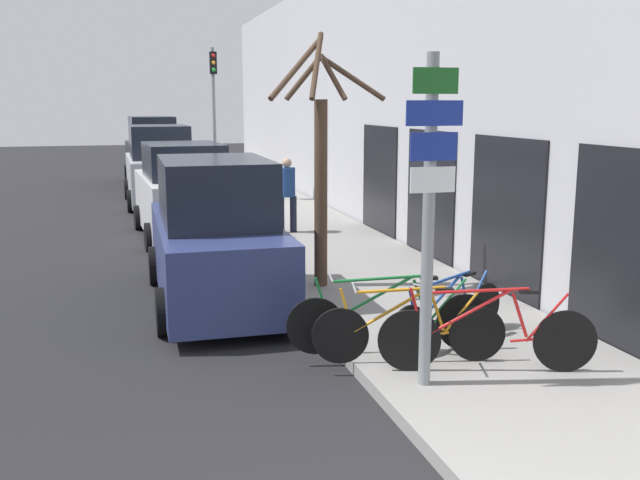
# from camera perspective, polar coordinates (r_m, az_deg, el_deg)

# --- Properties ---
(ground_plane) EXTENTS (80.00, 80.00, 0.00)m
(ground_plane) POSITION_cam_1_polar(r_m,az_deg,el_deg) (15.03, -9.87, -0.95)
(ground_plane) COLOR black
(sidewalk_curb) EXTENTS (3.20, 32.00, 0.15)m
(sidewalk_curb) POSITION_cam_1_polar(r_m,az_deg,el_deg) (18.16, -2.63, 1.48)
(sidewalk_curb) COLOR gray
(sidewalk_curb) RESTS_ON ground
(building_facade) EXTENTS (0.23, 32.00, 6.50)m
(building_facade) POSITION_cam_1_polar(r_m,az_deg,el_deg) (18.30, 2.80, 11.45)
(building_facade) COLOR #BCBCC1
(building_facade) RESTS_ON ground
(signpost) EXTENTS (0.59, 0.14, 3.38)m
(signpost) POSITION_cam_1_polar(r_m,az_deg,el_deg) (7.21, 8.73, 2.40)
(signpost) COLOR gray
(signpost) RESTS_ON sidewalk_curb
(bicycle_0) EXTENTS (2.30, 0.77, 0.96)m
(bicycle_0) POSITION_cam_1_polar(r_m,az_deg,el_deg) (8.03, 13.24, -7.48)
(bicycle_0) COLOR black
(bicycle_0) RESTS_ON sidewalk_curb
(bicycle_1) EXTENTS (2.15, 0.62, 0.89)m
(bicycle_1) POSITION_cam_1_polar(r_m,az_deg,el_deg) (8.15, 7.14, -7.15)
(bicycle_1) COLOR black
(bicycle_1) RESTS_ON sidewalk_curb
(bicycle_2) EXTENTS (2.42, 0.59, 0.94)m
(bicycle_2) POSITION_cam_1_polar(r_m,az_deg,el_deg) (8.46, 5.68, -6.31)
(bicycle_2) COLOR black
(bicycle_2) RESTS_ON sidewalk_curb
(bicycle_3) EXTENTS (1.92, 0.99, 0.84)m
(bicycle_3) POSITION_cam_1_polar(r_m,az_deg,el_deg) (8.92, 10.28, -5.77)
(bicycle_3) COLOR black
(bicycle_3) RESTS_ON sidewalk_curb
(parked_car_0) EXTENTS (1.97, 4.58, 2.24)m
(parked_car_0) POSITION_cam_1_polar(r_m,az_deg,el_deg) (10.95, -8.37, 0.06)
(parked_car_0) COLOR navy
(parked_car_0) RESTS_ON ground
(parked_car_1) EXTENTS (2.20, 4.47, 2.16)m
(parked_car_1) POSITION_cam_1_polar(r_m,az_deg,el_deg) (16.55, -10.86, 3.57)
(parked_car_1) COLOR silver
(parked_car_1) RESTS_ON ground
(parked_car_2) EXTENTS (2.12, 4.68, 2.39)m
(parked_car_2) POSITION_cam_1_polar(r_m,az_deg,el_deg) (22.19, -12.69, 5.56)
(parked_car_2) COLOR #B2B7BC
(parked_car_2) RESTS_ON ground
(parked_car_3) EXTENTS (2.11, 4.50, 2.55)m
(parked_car_3) POSITION_cam_1_polar(r_m,az_deg,el_deg) (27.83, -13.25, 6.71)
(parked_car_3) COLOR black
(parked_car_3) RESTS_ON ground
(pedestrian_near) EXTENTS (0.44, 0.38, 1.69)m
(pedestrian_near) POSITION_cam_1_polar(r_m,az_deg,el_deg) (16.10, -2.66, 4.05)
(pedestrian_near) COLOR #1E2338
(pedestrian_near) RESTS_ON sidewalk_curb
(street_tree) EXTENTS (2.00, 0.91, 3.95)m
(street_tree) POSITION_cam_1_polar(r_m,az_deg,el_deg) (11.15, 0.04, 5.85)
(street_tree) COLOR #4C3828
(street_tree) RESTS_ON sidewalk_curb
(traffic_light) EXTENTS (0.20, 0.30, 4.50)m
(traffic_light) POSITION_cam_1_polar(r_m,az_deg,el_deg) (21.77, -8.48, 10.77)
(traffic_light) COLOR gray
(traffic_light) RESTS_ON sidewalk_curb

